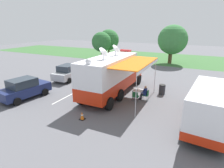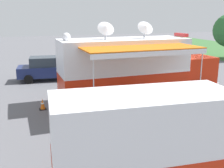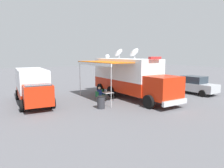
% 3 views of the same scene
% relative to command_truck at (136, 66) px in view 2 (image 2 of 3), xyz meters
% --- Properties ---
extents(ground_plane, '(100.00, 100.00, 0.00)m').
position_rel_command_truck_xyz_m(ground_plane, '(-0.03, -0.75, -1.95)').
color(ground_plane, '#5B5B60').
extents(lot_stripe, '(0.17, 4.80, 0.01)m').
position_rel_command_truck_xyz_m(lot_stripe, '(-3.36, -2.03, -1.94)').
color(lot_stripe, silver).
rests_on(lot_stripe, ground).
extents(command_truck, '(4.94, 9.52, 4.53)m').
position_rel_command_truck_xyz_m(command_truck, '(0.00, 0.00, 0.00)').
color(command_truck, red).
rests_on(command_truck, ground).
extents(folding_table, '(0.81, 0.81, 0.73)m').
position_rel_command_truck_xyz_m(folding_table, '(2.38, -0.03, -1.27)').
color(folding_table, silver).
rests_on(folding_table, ground).
extents(water_bottle, '(0.07, 0.07, 0.22)m').
position_rel_command_truck_xyz_m(water_bottle, '(2.41, -0.15, -1.11)').
color(water_bottle, silver).
rests_on(water_bottle, folding_table).
extents(folding_chair_at_table, '(0.49, 0.49, 0.87)m').
position_rel_command_truck_xyz_m(folding_chair_at_table, '(3.18, -0.16, -1.43)').
color(folding_chair_at_table, '#19562D').
rests_on(folding_chair_at_table, ground).
extents(folding_chair_beside_table, '(0.49, 0.49, 0.87)m').
position_rel_command_truck_xyz_m(folding_chair_beside_table, '(2.46, -0.88, -1.43)').
color(folding_chair_beside_table, '#19562D').
rests_on(folding_chair_beside_table, ground).
extents(seated_responder, '(0.66, 0.55, 1.25)m').
position_rel_command_truck_xyz_m(seated_responder, '(2.99, -0.16, -1.30)').
color(seated_responder, navy).
rests_on(seated_responder, ground).
extents(trash_bin, '(0.57, 0.57, 0.91)m').
position_rel_command_truck_xyz_m(trash_bin, '(4.06, 1.85, -1.49)').
color(trash_bin, '#2D2D33').
rests_on(trash_bin, ground).
extents(traffic_cone, '(0.36, 0.36, 0.58)m').
position_rel_command_truck_xyz_m(traffic_cone, '(0.28, -5.37, -1.67)').
color(traffic_cone, black).
rests_on(traffic_cone, ground).
extents(support_truck, '(2.79, 6.95, 2.70)m').
position_rel_command_truck_xyz_m(support_truck, '(7.81, -2.65, -0.56)').
color(support_truck, white).
rests_on(support_truck, ground).
extents(car_behind_truck, '(2.39, 4.39, 1.76)m').
position_rel_command_truck_xyz_m(car_behind_truck, '(-6.37, -4.42, -1.07)').
color(car_behind_truck, navy).
rests_on(car_behind_truck, ground).
extents(car_far_corner, '(2.27, 4.33, 1.76)m').
position_rel_command_truck_xyz_m(car_far_corner, '(-6.67, 1.80, -1.07)').
color(car_far_corner, '#B2B5BA').
rests_on(car_far_corner, ground).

